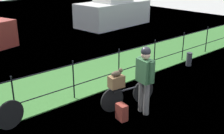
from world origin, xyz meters
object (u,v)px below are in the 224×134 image
bicycle_main (127,95)px  terrier_dog (117,73)px  cyclist_person (145,75)px  mooring_bollard (189,59)px  wooden_crate (116,82)px  moored_boat_near (113,8)px  backpack_on_paving (122,112)px

bicycle_main → terrier_dog: size_ratio=4.85×
cyclist_person → mooring_bollard: 4.03m
wooden_crate → moored_boat_near: size_ratio=0.08×
wooden_crate → terrier_dog: (0.02, -0.00, 0.22)m
terrier_dog → mooring_bollard: (4.16, 0.73, -0.75)m
cyclist_person → backpack_on_paving: bearing=171.3°
wooden_crate → backpack_on_paving: bearing=-116.5°
wooden_crate → cyclist_person: size_ratio=0.22×
cyclist_person → backpack_on_paving: cyclist_person is taller
backpack_on_paving → mooring_bollard: (4.40, 1.15, 0.04)m
terrier_dog → backpack_on_paving: 0.93m
wooden_crate → backpack_on_paving: 0.75m
mooring_bollard → moored_boat_near: bearing=68.9°
wooden_crate → moored_boat_near: 10.65m
moored_boat_near → terrier_dog: bearing=-131.0°
bicycle_main → terrier_dog: 0.73m
cyclist_person → moored_boat_near: (6.57, 8.55, 0.04)m
backpack_on_paving → mooring_bollard: bearing=-68.3°
wooden_crate → terrier_dog: bearing=-9.6°
bicycle_main → moored_boat_near: size_ratio=0.33×
terrier_dog → moored_boat_near: bearing=49.0°
bicycle_main → mooring_bollard: (3.85, 0.78, -0.09)m
wooden_crate → terrier_dog: terrier_dog is taller
cyclist_person → moored_boat_near: 10.78m
bicycle_main → moored_boat_near: (6.66, 8.08, 0.71)m
mooring_bollard → wooden_crate: bearing=-170.2°
wooden_crate → mooring_bollard: size_ratio=0.75×
wooden_crate → cyclist_person: (0.42, -0.53, 0.23)m
bicycle_main → cyclist_person: size_ratio=0.93×
backpack_on_paving → moored_boat_near: bearing=-33.5°
moored_boat_near → backpack_on_paving: bearing=-130.5°
bicycle_main → backpack_on_paving: bicycle_main is taller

